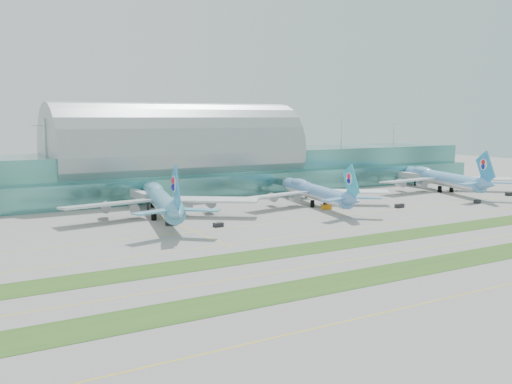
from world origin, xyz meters
TOP-DOWN VIEW (x-y plane):
  - ground at (0.00, 0.00)m, footprint 700.00×700.00m
  - terminal at (0.01, 128.79)m, footprint 340.00×69.10m
  - grass_strip_near at (0.00, -28.00)m, footprint 420.00×12.00m
  - grass_strip_far at (0.00, 2.00)m, footprint 420.00×12.00m
  - taxiline_a at (0.00, -48.00)m, footprint 420.00×0.35m
  - taxiline_b at (0.00, -14.00)m, footprint 420.00×0.35m
  - taxiline_c at (0.00, 18.00)m, footprint 420.00×0.35m
  - taxiline_d at (0.00, 40.00)m, footprint 420.00×0.35m
  - airliner_b at (-31.39, 69.88)m, footprint 69.61×80.29m
  - airliner_c at (34.18, 65.02)m, footprint 61.90×71.26m
  - airliner_d at (115.80, 71.12)m, footprint 67.44×78.25m
  - gse_c at (-34.05, 53.77)m, footprint 3.84×2.38m
  - gse_d at (-21.43, 43.40)m, footprint 3.32×2.15m
  - gse_e at (32.24, 54.42)m, footprint 4.07×2.69m
  - gse_f at (60.36, 42.85)m, footprint 4.21×2.09m
  - gse_g at (96.99, 34.33)m, footprint 3.49×1.92m
  - gse_h at (130.64, 42.93)m, footprint 4.47×2.73m

SIDE VIEW (x-z plane):
  - ground at x=0.00m, z-range 0.00..0.00m
  - taxiline_a at x=0.00m, z-range 0.00..0.01m
  - taxiline_b at x=0.00m, z-range 0.00..0.01m
  - taxiline_c at x=0.00m, z-range 0.00..0.01m
  - taxiline_d at x=0.00m, z-range 0.00..0.01m
  - grass_strip_near at x=0.00m, z-range 0.00..0.08m
  - grass_strip_far at x=0.00m, z-range 0.00..0.08m
  - gse_d at x=-21.43m, z-range 0.00..1.42m
  - gse_f at x=60.36m, z-range 0.00..1.55m
  - gse_g at x=96.99m, z-range 0.00..1.58m
  - gse_c at x=-34.05m, z-range 0.00..1.60m
  - gse_h at x=130.64m, z-range 0.00..1.67m
  - gse_e at x=32.24m, z-range 0.00..1.76m
  - airliner_c at x=34.18m, z-range -3.79..15.99m
  - airliner_d at x=115.80m, z-range -4.23..17.86m
  - airliner_b at x=-31.39m, z-range -4.28..18.07m
  - terminal at x=0.01m, z-range -3.77..32.23m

